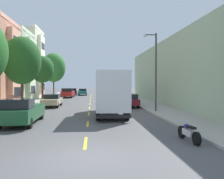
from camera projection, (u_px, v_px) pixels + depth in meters
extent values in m
plane|color=#4C4C4F|center=(90.00, 100.00, 38.67)|extent=(160.00, 160.00, 0.00)
cube|color=#A39E93|center=(43.00, 100.00, 36.10)|extent=(3.20, 120.00, 0.14)
cube|color=#A39E93|center=(136.00, 100.00, 37.26)|extent=(3.20, 120.00, 0.14)
cube|color=yellow|center=(86.00, 143.00, 10.78)|extent=(0.14, 2.20, 0.01)
cube|color=yellow|center=(88.00, 124.00, 15.76)|extent=(0.14, 2.20, 0.01)
cube|color=yellow|center=(89.00, 114.00, 20.74)|extent=(0.14, 2.20, 0.01)
cube|color=yellow|center=(90.00, 108.00, 25.72)|extent=(0.14, 2.20, 0.01)
cube|color=yellow|center=(90.00, 104.00, 30.70)|extent=(0.14, 2.20, 0.01)
cube|color=yellow|center=(90.00, 101.00, 35.69)|extent=(0.14, 2.20, 0.01)
cube|color=yellow|center=(91.00, 99.00, 40.67)|extent=(0.14, 2.20, 0.01)
cube|color=yellow|center=(91.00, 97.00, 45.65)|extent=(0.14, 2.20, 0.01)
cube|color=yellow|center=(91.00, 96.00, 50.63)|extent=(0.14, 2.20, 0.01)
cube|color=yellow|center=(91.00, 94.00, 55.61)|extent=(0.14, 2.20, 0.01)
cube|color=#E19B83|center=(9.00, 22.00, 26.74)|extent=(0.60, 6.95, 0.44)
cube|color=#E19B83|center=(15.00, 62.00, 26.91)|extent=(0.55, 3.13, 7.31)
cube|color=#1E232D|center=(18.00, 92.00, 27.02)|extent=(0.04, 2.38, 1.10)
cube|color=#1E232D|center=(17.00, 67.00, 26.95)|extent=(0.04, 2.38, 1.10)
cube|color=#1E232D|center=(17.00, 42.00, 26.87)|extent=(0.04, 2.38, 1.10)
cube|color=beige|center=(27.00, 32.00, 33.85)|extent=(0.60, 6.95, 0.44)
cube|color=beige|center=(31.00, 65.00, 34.02)|extent=(0.55, 3.13, 7.57)
cube|color=#1E232D|center=(33.00, 90.00, 34.14)|extent=(0.04, 2.38, 1.10)
cube|color=#1E232D|center=(33.00, 69.00, 34.06)|extent=(0.04, 2.38, 1.10)
cube|color=#1E232D|center=(33.00, 49.00, 33.98)|extent=(0.04, 2.38, 1.10)
cube|color=beige|center=(5.00, 65.00, 40.63)|extent=(11.55, 6.95, 11.56)
cube|color=white|center=(38.00, 30.00, 40.92)|extent=(0.60, 6.95, 0.44)
cube|color=white|center=(42.00, 62.00, 41.11)|extent=(0.55, 3.13, 9.01)
cube|color=#1E232D|center=(43.00, 86.00, 41.26)|extent=(0.04, 2.38, 1.10)
cube|color=#1E232D|center=(43.00, 66.00, 41.16)|extent=(0.04, 2.38, 1.10)
cube|color=#1E232D|center=(43.00, 46.00, 41.06)|extent=(0.04, 2.38, 1.10)
cube|color=#99AD8E|center=(200.00, 73.00, 29.73)|extent=(10.00, 36.00, 7.77)
cylinder|color=#47331E|center=(22.00, 94.00, 22.84)|extent=(0.26, 0.26, 2.99)
ellipsoid|color=#1E4C1E|center=(22.00, 61.00, 22.75)|extent=(3.62, 3.62, 4.55)
cylinder|color=#47331E|center=(43.00, 91.00, 32.17)|extent=(0.30, 0.30, 3.04)
ellipsoid|color=#1E4C1E|center=(42.00, 69.00, 32.09)|extent=(3.12, 3.12, 3.60)
cylinder|color=#47331E|center=(54.00, 88.00, 41.50)|extent=(0.21, 0.21, 3.35)
ellipsoid|color=#2D6B2D|center=(54.00, 68.00, 41.40)|extent=(4.11, 4.11, 5.03)
cylinder|color=#38383D|center=(156.00, 72.00, 21.75)|extent=(0.16, 0.16, 7.08)
cylinder|color=#38383D|center=(150.00, 35.00, 21.61)|extent=(1.10, 0.10, 0.10)
ellipsoid|color=silver|center=(145.00, 36.00, 21.57)|extent=(0.44, 0.28, 0.20)
cube|color=white|center=(111.00, 90.00, 18.86)|extent=(2.48, 5.81, 2.93)
cube|color=white|center=(108.00, 93.00, 22.90)|extent=(2.33, 1.93, 2.20)
cube|color=black|center=(108.00, 88.00, 23.78)|extent=(2.02, 0.11, 0.97)
cube|color=black|center=(114.00, 117.00, 16.11)|extent=(2.40, 0.19, 0.24)
cylinder|color=black|center=(119.00, 106.00, 23.06)|extent=(0.29, 0.96, 0.96)
cylinder|color=black|center=(97.00, 106.00, 22.91)|extent=(0.29, 0.96, 0.96)
cylinder|color=black|center=(127.00, 114.00, 17.30)|extent=(0.29, 0.96, 0.96)
cylinder|color=black|center=(98.00, 114.00, 17.15)|extent=(0.29, 0.96, 0.96)
cylinder|color=black|center=(125.00, 112.00, 18.39)|extent=(0.29, 0.96, 0.96)
cylinder|color=black|center=(98.00, 112.00, 18.25)|extent=(0.29, 0.96, 0.96)
cube|color=black|center=(73.00, 92.00, 56.00)|extent=(1.87, 4.53, 0.60)
cube|color=black|center=(73.00, 89.00, 56.21)|extent=(1.62, 2.18, 0.50)
cylinder|color=black|center=(69.00, 93.00, 54.41)|extent=(0.23, 0.66, 0.66)
cylinder|color=black|center=(76.00, 93.00, 54.56)|extent=(0.23, 0.66, 0.66)
cylinder|color=black|center=(70.00, 93.00, 57.45)|extent=(0.23, 0.66, 0.66)
cylinder|color=black|center=(77.00, 93.00, 57.61)|extent=(0.23, 0.66, 0.66)
cube|color=silver|center=(121.00, 97.00, 34.33)|extent=(2.08, 5.33, 0.80)
cube|color=black|center=(120.00, 91.00, 35.47)|extent=(1.78, 1.62, 0.60)
cylinder|color=black|center=(125.00, 99.00, 36.20)|extent=(0.23, 0.66, 0.66)
cylinder|color=black|center=(114.00, 99.00, 36.08)|extent=(0.23, 0.66, 0.66)
cylinder|color=black|center=(129.00, 100.00, 32.60)|extent=(0.23, 0.66, 0.66)
cylinder|color=black|center=(116.00, 100.00, 32.48)|extent=(0.23, 0.66, 0.66)
cube|color=#194C28|center=(22.00, 113.00, 15.83)|extent=(2.10, 5.34, 0.80)
cube|color=black|center=(17.00, 104.00, 14.65)|extent=(1.79, 1.62, 0.60)
cylinder|color=black|center=(30.00, 123.00, 14.14)|extent=(0.23, 0.66, 0.66)
cylinder|color=black|center=(17.00, 115.00, 17.55)|extent=(0.23, 0.66, 0.66)
cylinder|color=black|center=(41.00, 115.00, 17.73)|extent=(0.23, 0.66, 0.66)
cube|color=tan|center=(52.00, 101.00, 27.05)|extent=(1.82, 4.51, 0.60)
cube|color=black|center=(52.00, 96.00, 27.26)|extent=(1.59, 2.17, 0.50)
cylinder|color=black|center=(42.00, 105.00, 25.47)|extent=(0.22, 0.66, 0.66)
cylinder|color=black|center=(57.00, 105.00, 25.60)|extent=(0.22, 0.66, 0.66)
cylinder|color=black|center=(48.00, 103.00, 28.52)|extent=(0.22, 0.66, 0.66)
cylinder|color=black|center=(61.00, 103.00, 28.65)|extent=(0.22, 0.66, 0.66)
cube|color=orange|center=(111.00, 92.00, 50.57)|extent=(2.15, 5.35, 0.80)
cube|color=black|center=(110.00, 89.00, 51.71)|extent=(1.80, 1.64, 0.60)
cylinder|color=black|center=(114.00, 94.00, 52.47)|extent=(0.24, 0.67, 0.66)
cylinder|color=black|center=(106.00, 94.00, 52.27)|extent=(0.24, 0.67, 0.66)
cylinder|color=black|center=(116.00, 94.00, 48.89)|extent=(0.24, 0.67, 0.66)
cylinder|color=black|center=(107.00, 94.00, 48.69)|extent=(0.24, 0.67, 0.66)
cube|color=maroon|center=(128.00, 101.00, 27.02)|extent=(1.84, 4.71, 0.62)
cube|color=black|center=(129.00, 96.00, 26.63)|extent=(1.61, 2.83, 0.55)
cylinder|color=black|center=(133.00, 103.00, 28.69)|extent=(0.22, 0.66, 0.66)
cylinder|color=black|center=(120.00, 103.00, 28.56)|extent=(0.22, 0.66, 0.66)
cylinder|color=black|center=(138.00, 105.00, 25.51)|extent=(0.22, 0.66, 0.66)
cylinder|color=black|center=(123.00, 105.00, 25.37)|extent=(0.22, 0.66, 0.66)
cube|color=#AD1E1E|center=(68.00, 94.00, 44.15)|extent=(2.12, 5.35, 0.80)
cube|color=black|center=(67.00, 90.00, 42.97)|extent=(1.80, 1.63, 0.60)
cylinder|color=black|center=(62.00, 96.00, 42.31)|extent=(0.24, 0.66, 0.66)
cylinder|color=black|center=(72.00, 96.00, 42.42)|extent=(0.24, 0.66, 0.66)
cylinder|color=black|center=(64.00, 95.00, 45.91)|extent=(0.24, 0.66, 0.66)
cylinder|color=black|center=(74.00, 95.00, 46.01)|extent=(0.24, 0.66, 0.66)
cube|color=#195B60|center=(83.00, 92.00, 52.20)|extent=(1.80, 4.50, 0.60)
cube|color=black|center=(83.00, 90.00, 52.40)|extent=(1.58, 2.16, 0.50)
cylinder|color=black|center=(79.00, 94.00, 50.62)|extent=(0.22, 0.66, 0.66)
cylinder|color=black|center=(86.00, 94.00, 50.74)|extent=(0.22, 0.66, 0.66)
cylinder|color=black|center=(79.00, 93.00, 53.66)|extent=(0.22, 0.66, 0.66)
cylinder|color=black|center=(87.00, 93.00, 53.79)|extent=(0.22, 0.66, 0.66)
cylinder|color=black|center=(182.00, 132.00, 11.73)|extent=(0.18, 0.61, 0.60)
cylinder|color=black|center=(197.00, 139.00, 10.30)|extent=(0.18, 0.61, 0.60)
cube|color=silver|center=(189.00, 132.00, 11.01)|extent=(0.34, 0.83, 0.28)
ellipsoid|color=navy|center=(187.00, 126.00, 11.18)|extent=(0.24, 0.48, 0.22)
cube|color=black|center=(191.00, 127.00, 10.75)|extent=(0.26, 0.54, 0.10)
cylinder|color=silver|center=(183.00, 120.00, 11.60)|extent=(0.62, 0.08, 0.03)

